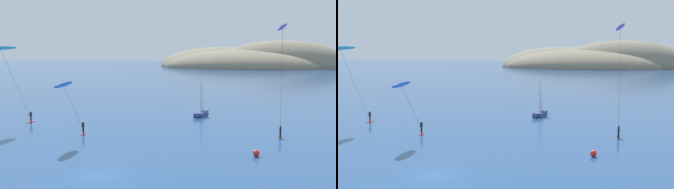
% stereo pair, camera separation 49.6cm
% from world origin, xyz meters
% --- Properties ---
extents(ground_plane, '(600.00, 600.00, 0.00)m').
position_xyz_m(ground_plane, '(0.00, 0.00, 0.00)').
color(ground_plane, navy).
extents(headland_island, '(108.34, 59.20, 29.71)m').
position_xyz_m(headland_island, '(-10.24, 204.47, 0.00)').
color(headland_island, '#7A705B').
rests_on(headland_island, ground).
extents(sailboat_near, '(1.50, 5.90, 5.70)m').
position_xyz_m(sailboat_near, '(1.93, 34.18, 0.64)').
color(sailboat_near, navy).
rests_on(sailboat_near, ground).
extents(kitesurfer_cyan, '(2.05, 9.68, 11.47)m').
position_xyz_m(kitesurfer_cyan, '(-21.90, 16.05, 10.51)').
color(kitesurfer_cyan, red).
rests_on(kitesurfer_cyan, ground).
extents(kitesurfer_blue, '(1.80, 8.58, 7.36)m').
position_xyz_m(kitesurfer_blue, '(-9.28, 10.82, 6.31)').
color(kitesurfer_blue, red).
rests_on(kitesurfer_blue, ground).
extents(kitesurfer_purple, '(1.19, 6.42, 14.01)m').
position_xyz_m(kitesurfer_purple, '(14.93, 17.68, 12.41)').
color(kitesurfer_purple, '#2D2D33').
rests_on(kitesurfer_purple, ground).
extents(marker_buoy, '(0.70, 0.70, 0.70)m').
position_xyz_m(marker_buoy, '(12.84, 10.58, 0.35)').
color(marker_buoy, red).
rests_on(marker_buoy, ground).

